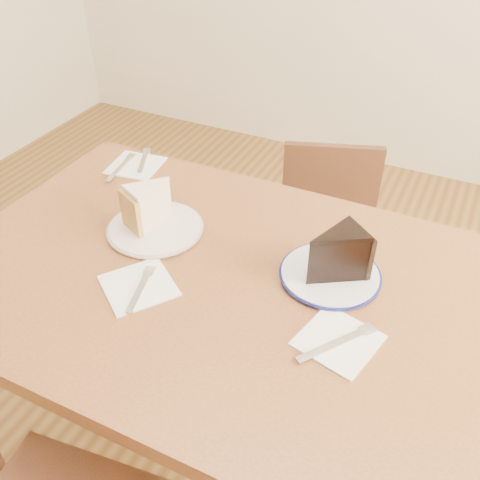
# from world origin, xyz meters

# --- Properties ---
(ground) EXTENTS (4.00, 4.00, 0.00)m
(ground) POSITION_xyz_m (0.00, 0.00, 0.00)
(ground) COLOR #4C3114
(ground) RESTS_ON ground
(table) EXTENTS (1.20, 0.80, 0.75)m
(table) POSITION_xyz_m (0.00, 0.00, 0.65)
(table) COLOR #4E2B15
(table) RESTS_ON ground
(chair_far) EXTENTS (0.46, 0.46, 0.74)m
(chair_far) POSITION_xyz_m (0.07, 0.59, 0.41)
(chair_far) COLOR black
(chair_far) RESTS_ON ground
(plate_cream) EXTENTS (0.22, 0.22, 0.01)m
(plate_cream) POSITION_xyz_m (-0.21, 0.08, 0.76)
(plate_cream) COLOR silver
(plate_cream) RESTS_ON table
(plate_navy) EXTENTS (0.21, 0.21, 0.01)m
(plate_navy) POSITION_xyz_m (0.21, 0.10, 0.76)
(plate_navy) COLOR white
(plate_navy) RESTS_ON table
(carrot_cake) EXTENTS (0.11, 0.13, 0.09)m
(carrot_cake) POSITION_xyz_m (-0.22, 0.09, 0.81)
(carrot_cake) COLOR beige
(carrot_cake) RESTS_ON plate_cream
(chocolate_cake) EXTENTS (0.14, 0.15, 0.10)m
(chocolate_cake) POSITION_xyz_m (0.22, 0.09, 0.81)
(chocolate_cake) COLOR black
(chocolate_cake) RESTS_ON plate_navy
(napkin_cream) EXTENTS (0.19, 0.19, 0.00)m
(napkin_cream) POSITION_xyz_m (-0.13, -0.10, 0.75)
(napkin_cream) COLOR white
(napkin_cream) RESTS_ON table
(napkin_navy) EXTENTS (0.16, 0.16, 0.00)m
(napkin_navy) POSITION_xyz_m (0.29, -0.07, 0.75)
(napkin_navy) COLOR white
(napkin_navy) RESTS_ON table
(napkin_spare) EXTENTS (0.15, 0.15, 0.00)m
(napkin_spare) POSITION_xyz_m (-0.43, 0.31, 0.75)
(napkin_spare) COLOR white
(napkin_spare) RESTS_ON table
(fork_cream) EXTENTS (0.05, 0.14, 0.00)m
(fork_cream) POSITION_xyz_m (-0.12, -0.11, 0.76)
(fork_cream) COLOR silver
(fork_cream) RESTS_ON napkin_cream
(knife_navy) EXTENTS (0.11, 0.15, 0.00)m
(knife_navy) POSITION_xyz_m (0.28, -0.08, 0.76)
(knife_navy) COLOR silver
(knife_navy) RESTS_ON napkin_navy
(fork_spare) EXTENTS (0.07, 0.13, 0.00)m
(fork_spare) POSITION_xyz_m (-0.42, 0.34, 0.76)
(fork_spare) COLOR white
(fork_spare) RESTS_ON napkin_spare
(knife_spare) EXTENTS (0.04, 0.16, 0.00)m
(knife_spare) POSITION_xyz_m (-0.45, 0.28, 0.76)
(knife_spare) COLOR silver
(knife_spare) RESTS_ON napkin_spare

